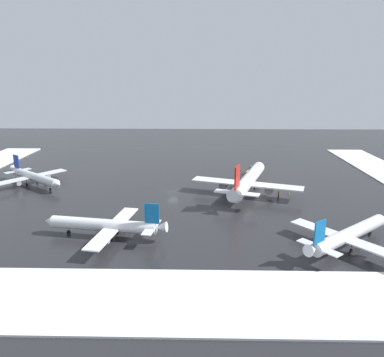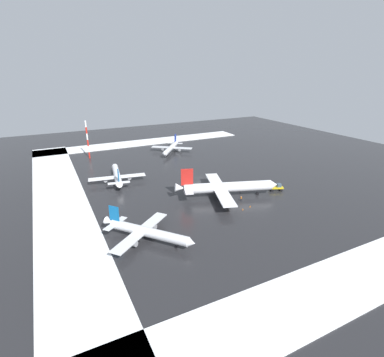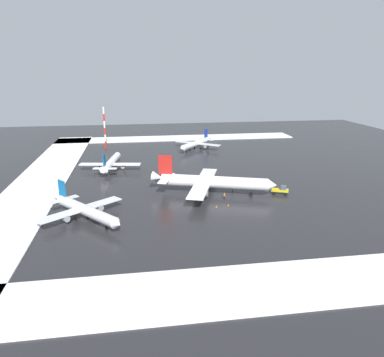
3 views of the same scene
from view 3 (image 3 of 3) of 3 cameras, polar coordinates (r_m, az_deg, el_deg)
The scene contains 15 objects.
ground_plane at distance 123.23m, azimuth 1.21°, elevation 0.65°, with size 240.00×240.00×0.00m, color #232326.
snow_bank_far at distance 124.94m, azimuth -22.01°, elevation -0.27°, with size 152.00×16.00×0.31m, color white.
snow_bank_left at distance 187.92m, azimuth -2.34°, elevation 6.19°, with size 14.00×116.00×0.31m, color white.
snow_bank_right at distance 63.35m, azimuth 12.13°, elevation -15.69°, with size 14.00×116.00×0.31m, color white.
airplane_far_rear at distance 103.32m, azimuth 2.88°, elevation -0.51°, with size 28.56×33.85×10.36m.
airplane_parked_portside at distance 131.54m, azimuth -12.23°, elevation 2.40°, with size 25.02×20.88×7.45m.
airplane_foreground_jet at distance 161.60m, azimuth 0.62°, elevation 5.36°, with size 21.36×19.04×7.55m.
airplane_parked_starboard at distance 88.98m, azimuth -16.04°, elevation -4.61°, with size 21.20×19.31×7.60m.
pushback_tug at distance 106.20m, azimuth 13.39°, elevation -1.68°, with size 3.85×5.10×2.50m.
ground_crew_beside_wing at distance 99.85m, azimuth 4.97°, elevation -2.64°, with size 0.36×0.36×1.71m.
ground_crew_mid_apron at distance 106.09m, azimuth 6.20°, elevation -1.52°, with size 0.36×0.36×1.71m.
ground_crew_near_tug at distance 96.51m, azimuth 1.57°, elevation -3.26°, with size 0.36×0.36×1.71m.
antenna_mast at distance 167.15m, azimuth -13.18°, elevation 7.54°, with size 0.70×0.70×17.86m.
traffic_cone_near_nose at distance 95.39m, azimuth 5.53°, elevation -4.02°, with size 0.36×0.36×0.55m, color orange.
traffic_cone_mid_line at distance 94.12m, azimuth 3.72°, elevation -4.26°, with size 0.36×0.36×0.55m, color orange.
Camera 3 is at (116.80, -20.65, 33.43)m, focal length 35.00 mm.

